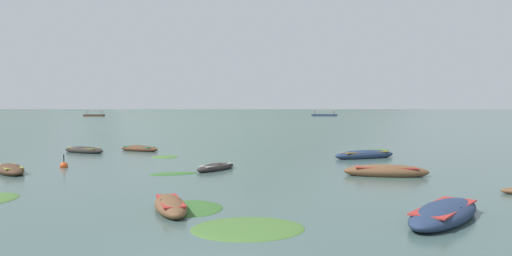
# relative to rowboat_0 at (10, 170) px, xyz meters

# --- Properties ---
(ground_plane) EXTENTS (6000.00, 6000.00, 0.00)m
(ground_plane) POSITION_rel_rowboat_0_xyz_m (12.09, 1485.43, -0.18)
(ground_plane) COLOR #425B56
(mountain_1) EXTENTS (561.82, 561.82, 189.65)m
(mountain_1) POSITION_rel_rowboat_0_xyz_m (-679.58, 1779.27, 94.64)
(mountain_1) COLOR #4C5B56
(mountain_1) RESTS_ON ground
(mountain_2) EXTENTS (1275.34, 1275.34, 360.59)m
(mountain_2) POSITION_rel_rowboat_0_xyz_m (-88.13, 1692.70, 180.11)
(mountain_2) COLOR #56665B
(mountain_2) RESTS_ON ground
(rowboat_0) EXTENTS (3.19, 3.43, 0.58)m
(rowboat_0) POSITION_rel_rowboat_0_xyz_m (0.00, 0.00, 0.00)
(rowboat_0) COLOR #4C3323
(rowboat_0) RESTS_ON ground
(rowboat_1) EXTENTS (4.22, 1.65, 0.72)m
(rowboat_1) POSITION_rel_rowboat_0_xyz_m (19.19, -0.08, 0.04)
(rowboat_1) COLOR brown
(rowboat_1) RESTS_ON ground
(rowboat_2) EXTENTS (2.03, 3.30, 0.56)m
(rowboat_2) POSITION_rel_rowboat_0_xyz_m (10.35, -8.45, -0.01)
(rowboat_2) COLOR brown
(rowboat_2) RESTS_ON ground
(rowboat_3) EXTENTS (4.61, 3.01, 0.69)m
(rowboat_3) POSITION_rel_rowboat_0_xyz_m (19.62, 8.17, 0.03)
(rowboat_3) COLOR navy
(rowboat_3) RESTS_ON ground
(rowboat_4) EXTENTS (3.87, 2.52, 0.59)m
(rowboat_4) POSITION_rel_rowboat_0_xyz_m (-0.75, 10.98, 0.00)
(rowboat_4) COLOR #2D2826
(rowboat_4) RESTS_ON ground
(rowboat_5) EXTENTS (2.30, 3.08, 0.46)m
(rowboat_5) POSITION_rel_rowboat_0_xyz_m (10.47, 1.72, -0.04)
(rowboat_5) COLOR #2D2826
(rowboat_5) RESTS_ON ground
(rowboat_6) EXTENTS (3.83, 4.55, 0.66)m
(rowboat_6) POSITION_rel_rowboat_0_xyz_m (18.87, -9.28, 0.02)
(rowboat_6) COLOR navy
(rowboat_6) RESTS_ON ground
(rowboat_8) EXTENTS (3.76, 2.57, 0.55)m
(rowboat_8) POSITION_rel_rowboat_0_xyz_m (2.97, 12.65, -0.01)
(rowboat_8) COLOR brown
(rowboat_8) RESTS_ON ground
(ferry_0) EXTENTS (10.59, 5.26, 2.54)m
(ferry_0) POSITION_rel_rowboat_0_xyz_m (32.15, 168.37, 0.26)
(ferry_0) COLOR navy
(ferry_0) RESTS_ON ground
(ferry_1) EXTENTS (7.72, 3.08, 2.54)m
(ferry_1) POSITION_rel_rowboat_0_xyz_m (-58.83, 158.07, 0.26)
(ferry_1) COLOR #4C3323
(ferry_1) RESTS_ON ground
(mooring_buoy) EXTENTS (0.44, 0.44, 0.88)m
(mooring_buoy) POSITION_rel_rowboat_0_xyz_m (1.74, 2.35, -0.09)
(mooring_buoy) COLOR #DB4C1E
(mooring_buoy) RESTS_ON ground
(weed_patch_1) EXTENTS (2.71, 1.89, 0.14)m
(weed_patch_1) POSITION_rel_rowboat_0_xyz_m (8.51, 0.10, -0.18)
(weed_patch_1) COLOR #38662D
(weed_patch_1) RESTS_ON ground
(weed_patch_3) EXTENTS (3.69, 3.33, 0.14)m
(weed_patch_3) POSITION_rel_rowboat_0_xyz_m (13.04, -10.55, -0.18)
(weed_patch_3) COLOR #477033
(weed_patch_3) RESTS_ON ground
(weed_patch_4) EXTENTS (2.73, 3.13, 0.14)m
(weed_patch_4) POSITION_rel_rowboat_0_xyz_m (10.92, -8.00, -0.18)
(weed_patch_4) COLOR #38662D
(weed_patch_4) RESTS_ON ground
(weed_patch_5) EXTENTS (3.03, 2.94, 0.14)m
(weed_patch_5) POSITION_rel_rowboat_0_xyz_m (21.61, 14.13, -0.18)
(weed_patch_5) COLOR #477033
(weed_patch_5) RESTS_ON ground
(weed_patch_6) EXTENTS (1.94, 2.14, 0.14)m
(weed_patch_6) POSITION_rel_rowboat_0_xyz_m (6.09, 8.26, -0.18)
(weed_patch_6) COLOR #477033
(weed_patch_6) RESTS_ON ground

